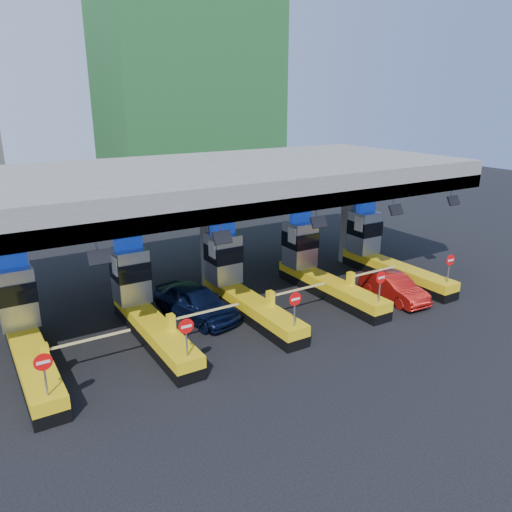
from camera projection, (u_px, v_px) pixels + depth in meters
ground at (241, 310)px, 25.46m from camera, size 120.00×120.00×0.00m
toll_canopy at (212, 183)px, 25.92m from camera, size 28.00×12.09×7.00m
toll_lane_far_left at (24, 329)px, 20.26m from camera, size 4.43×8.00×4.16m
toll_lane_left at (143, 303)px, 22.76m from camera, size 4.43×8.00×4.16m
toll_lane_center at (238, 283)px, 25.26m from camera, size 4.43×8.00×4.16m
toll_lane_right at (316, 266)px, 27.76m from camera, size 4.43×8.00×4.16m
toll_lane_far_right at (381, 252)px, 30.27m from camera, size 4.43×8.00×4.16m
bg_building_scaffold at (187, 61)px, 53.14m from camera, size 18.00×12.00×28.00m
van at (196, 302)px, 24.31m from camera, size 3.13×5.29×1.69m
red_car at (394, 287)px, 26.59m from camera, size 1.78×4.30×1.38m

